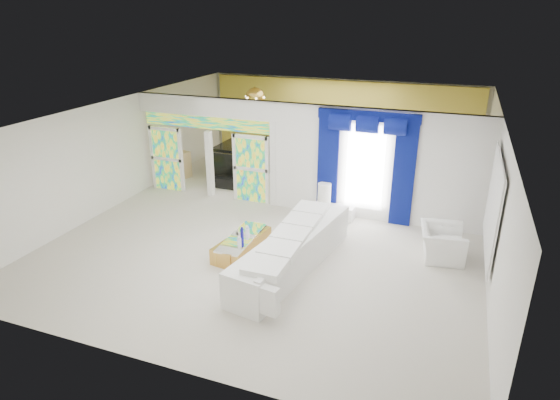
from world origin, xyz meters
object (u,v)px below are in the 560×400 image
at_px(armchair, 442,243).
at_px(grand_piano, 246,158).
at_px(white_sofa, 292,253).
at_px(coffee_table, 242,245).
at_px(console_table, 334,211).

xyz_separation_m(armchair, grand_piano, (-6.70, 4.01, 0.17)).
height_order(white_sofa, coffee_table, white_sofa).
distance_m(armchair, grand_piano, 7.81).
bearing_deg(white_sofa, console_table, 96.58).
bearing_deg(console_table, grand_piano, 144.95).
height_order(console_table, armchair, armchair).
bearing_deg(white_sofa, armchair, 39.18).
distance_m(coffee_table, console_table, 3.12).
bearing_deg(grand_piano, coffee_table, -65.28).
bearing_deg(grand_piano, console_table, -33.53).
relative_size(coffee_table, console_table, 1.57).
bearing_deg(console_table, armchair, -24.72).
distance_m(console_table, grand_piano, 4.70).
bearing_deg(armchair, console_table, 57.63).
height_order(coffee_table, grand_piano, grand_piano).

